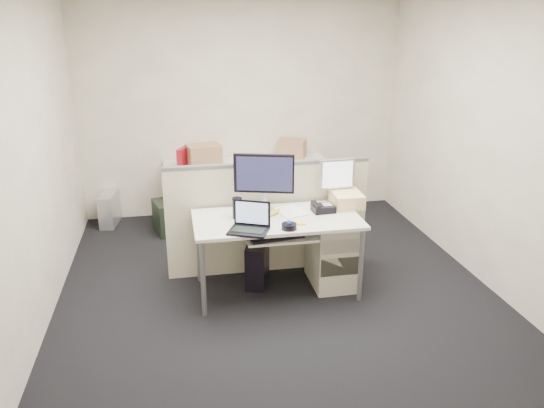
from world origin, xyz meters
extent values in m
cube|color=black|center=(0.00, 0.00, -0.01)|extent=(4.00, 4.50, 0.01)
cube|color=beige|center=(0.00, 2.25, 1.35)|extent=(4.00, 0.02, 2.70)
cube|color=beige|center=(0.00, -2.25, 1.35)|extent=(4.00, 0.02, 2.70)
cube|color=beige|center=(-2.00, 0.00, 1.35)|extent=(0.02, 4.50, 2.70)
cube|color=beige|center=(2.00, 0.00, 1.35)|extent=(0.02, 4.50, 2.70)
cube|color=white|center=(0.00, 0.00, 0.71)|extent=(1.50, 0.75, 0.03)
cylinder|color=slate|center=(-0.70, -0.33, 0.35)|extent=(0.04, 0.04, 0.70)
cylinder|color=slate|center=(-0.70, 0.33, 0.35)|extent=(0.04, 0.04, 0.70)
cylinder|color=slate|center=(0.70, -0.33, 0.35)|extent=(0.04, 0.04, 0.70)
cylinder|color=slate|center=(0.70, 0.33, 0.35)|extent=(0.04, 0.04, 0.70)
cube|color=white|center=(0.00, -0.18, 0.62)|extent=(0.62, 0.32, 0.02)
cube|color=#B5B29E|center=(0.55, 0.05, 0.33)|extent=(0.40, 0.55, 0.65)
cube|color=beige|center=(0.00, 0.45, 0.55)|extent=(2.00, 0.06, 1.10)
cube|color=#B5B29E|center=(0.00, 1.93, 0.36)|extent=(2.00, 0.60, 0.72)
cube|color=black|center=(-0.08, 0.18, 1.01)|extent=(0.59, 0.36, 0.55)
cube|color=#B7B7BC|center=(0.65, 0.32, 0.94)|extent=(0.36, 0.20, 0.42)
cube|color=black|center=(-0.30, -0.28, 0.85)|extent=(0.39, 0.35, 0.24)
cylinder|color=black|center=(0.05, -0.28, 0.75)|extent=(0.14, 0.14, 0.05)
cube|color=black|center=(0.45, 0.08, 0.76)|extent=(0.21, 0.18, 0.06)
cube|color=white|center=(0.15, 0.12, 0.74)|extent=(0.31, 0.36, 0.01)
cube|color=yellow|center=(0.18, -0.18, 0.74)|extent=(0.09, 0.09, 0.01)
cylinder|color=black|center=(-0.35, 0.06, 0.82)|extent=(0.11, 0.11, 0.18)
ellipsoid|color=yellow|center=(0.00, 0.10, 0.75)|extent=(0.16, 0.18, 0.04)
cube|color=black|center=(-0.15, 0.05, 0.74)|extent=(0.05, 0.10, 0.01)
cube|color=beige|center=(0.72, 0.20, 0.80)|extent=(0.28, 0.36, 0.13)
cube|color=black|center=(-0.05, -0.22, 0.64)|extent=(0.49, 0.23, 0.03)
cube|color=black|center=(-0.15, 0.20, 0.21)|extent=(0.30, 0.48, 0.42)
cube|color=black|center=(-1.05, 1.63, 0.19)|extent=(0.26, 0.44, 0.38)
cube|color=#B7B7BC|center=(-1.70, 2.03, 0.20)|extent=(0.23, 0.45, 0.40)
cube|color=#A58156|center=(-0.53, 1.81, 0.86)|extent=(0.43, 0.36, 0.29)
cube|color=#A58156|center=(0.60, 2.05, 0.84)|extent=(0.42, 0.38, 0.25)
cube|color=maroon|center=(-0.76, 1.83, 0.85)|extent=(0.17, 0.28, 0.26)
camera|label=1|loc=(-0.88, -4.36, 2.45)|focal=35.00mm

